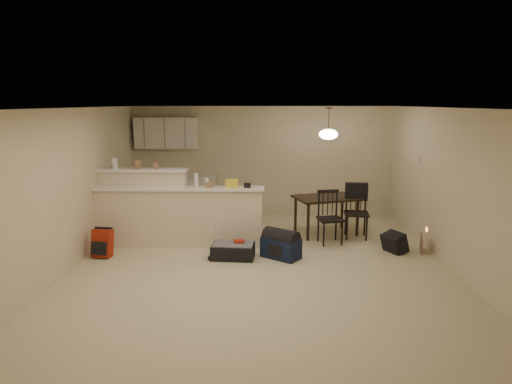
{
  "coord_description": "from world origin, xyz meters",
  "views": [
    {
      "loc": [
        0.05,
        -7.08,
        2.58
      ],
      "look_at": [
        -0.1,
        0.7,
        1.05
      ],
      "focal_mm": 32.0,
      "sensor_mm": 36.0,
      "label": 1
    }
  ],
  "objects_px": {
    "dining_chair_far": "(356,212)",
    "red_backpack": "(102,243)",
    "dining_table": "(326,201)",
    "navy_duffel": "(281,248)",
    "pendant_lamp": "(328,134)",
    "black_daypack": "(395,243)",
    "dining_chair_near": "(330,218)",
    "suitcase": "(233,251)"
  },
  "relations": [
    {
      "from": "dining_chair_near",
      "to": "navy_duffel",
      "type": "height_order",
      "value": "dining_chair_near"
    },
    {
      "from": "dining_table",
      "to": "dining_chair_far",
      "type": "xyz_separation_m",
      "value": [
        0.54,
        -0.28,
        -0.15
      ]
    },
    {
      "from": "pendant_lamp",
      "to": "dining_chair_near",
      "type": "xyz_separation_m",
      "value": [
        -0.0,
        -0.64,
        -1.5
      ]
    },
    {
      "from": "dining_chair_near",
      "to": "black_daypack",
      "type": "relative_size",
      "value": 2.58
    },
    {
      "from": "dining_chair_far",
      "to": "navy_duffel",
      "type": "height_order",
      "value": "dining_chair_far"
    },
    {
      "from": "pendant_lamp",
      "to": "black_daypack",
      "type": "height_order",
      "value": "pendant_lamp"
    },
    {
      "from": "dining_table",
      "to": "red_backpack",
      "type": "bearing_deg",
      "value": -177.88
    },
    {
      "from": "dining_chair_far",
      "to": "black_daypack",
      "type": "bearing_deg",
      "value": -53.35
    },
    {
      "from": "pendant_lamp",
      "to": "black_daypack",
      "type": "distance_m",
      "value": 2.39
    },
    {
      "from": "dining_table",
      "to": "dining_chair_near",
      "type": "xyz_separation_m",
      "value": [
        -0.0,
        -0.64,
        -0.17
      ]
    },
    {
      "from": "suitcase",
      "to": "black_daypack",
      "type": "relative_size",
      "value": 1.85
    },
    {
      "from": "dining_table",
      "to": "navy_duffel",
      "type": "distance_m",
      "value": 1.81
    },
    {
      "from": "dining_chair_far",
      "to": "dining_table",
      "type": "bearing_deg",
      "value": 158.25
    },
    {
      "from": "red_backpack",
      "to": "pendant_lamp",
      "type": "bearing_deg",
      "value": 27.7
    },
    {
      "from": "pendant_lamp",
      "to": "dining_chair_far",
      "type": "height_order",
      "value": "pendant_lamp"
    },
    {
      "from": "dining_table",
      "to": "pendant_lamp",
      "type": "bearing_deg",
      "value": -108.11
    },
    {
      "from": "pendant_lamp",
      "to": "dining_chair_near",
      "type": "height_order",
      "value": "pendant_lamp"
    },
    {
      "from": "navy_duffel",
      "to": "black_daypack",
      "type": "bearing_deg",
      "value": 45.14
    },
    {
      "from": "dining_chair_far",
      "to": "suitcase",
      "type": "distance_m",
      "value": 2.62
    },
    {
      "from": "pendant_lamp",
      "to": "dining_chair_far",
      "type": "distance_m",
      "value": 1.6
    },
    {
      "from": "dining_table",
      "to": "pendant_lamp",
      "type": "height_order",
      "value": "pendant_lamp"
    },
    {
      "from": "pendant_lamp",
      "to": "black_daypack",
      "type": "bearing_deg",
      "value": -47.11
    },
    {
      "from": "dining_table",
      "to": "dining_chair_far",
      "type": "bearing_deg",
      "value": -45.59
    },
    {
      "from": "suitcase",
      "to": "black_daypack",
      "type": "distance_m",
      "value": 2.83
    },
    {
      "from": "suitcase",
      "to": "navy_duffel",
      "type": "distance_m",
      "value": 0.81
    },
    {
      "from": "navy_duffel",
      "to": "red_backpack",
      "type": "bearing_deg",
      "value": -144.25
    },
    {
      "from": "pendant_lamp",
      "to": "dining_chair_far",
      "type": "relative_size",
      "value": 0.6
    },
    {
      "from": "pendant_lamp",
      "to": "dining_chair_near",
      "type": "relative_size",
      "value": 0.63
    },
    {
      "from": "navy_duffel",
      "to": "black_daypack",
      "type": "distance_m",
      "value": 2.02
    },
    {
      "from": "dining_table",
      "to": "red_backpack",
      "type": "relative_size",
      "value": 2.94
    },
    {
      "from": "dining_chair_far",
      "to": "red_backpack",
      "type": "relative_size",
      "value": 2.17
    },
    {
      "from": "suitcase",
      "to": "red_backpack",
      "type": "distance_m",
      "value": 2.23
    },
    {
      "from": "pendant_lamp",
      "to": "red_backpack",
      "type": "distance_m",
      "value": 4.58
    },
    {
      "from": "dining_table",
      "to": "suitcase",
      "type": "relative_size",
      "value": 1.97
    },
    {
      "from": "dining_chair_near",
      "to": "dining_chair_far",
      "type": "height_order",
      "value": "dining_chair_far"
    },
    {
      "from": "suitcase",
      "to": "red_backpack",
      "type": "height_order",
      "value": "red_backpack"
    },
    {
      "from": "dining_chair_near",
      "to": "red_backpack",
      "type": "relative_size",
      "value": 2.08
    },
    {
      "from": "dining_chair_near",
      "to": "red_backpack",
      "type": "height_order",
      "value": "dining_chair_near"
    },
    {
      "from": "dining_chair_near",
      "to": "red_backpack",
      "type": "xyz_separation_m",
      "value": [
        -3.97,
        -0.82,
        -0.26
      ]
    },
    {
      "from": "navy_duffel",
      "to": "dining_chair_near",
      "type": "bearing_deg",
      "value": 76.95
    },
    {
      "from": "black_daypack",
      "to": "suitcase",
      "type": "bearing_deg",
      "value": 70.29
    },
    {
      "from": "dining_chair_near",
      "to": "suitcase",
      "type": "xyz_separation_m",
      "value": [
        -1.74,
        -0.84,
        -0.37
      ]
    }
  ]
}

